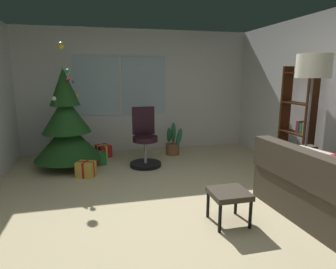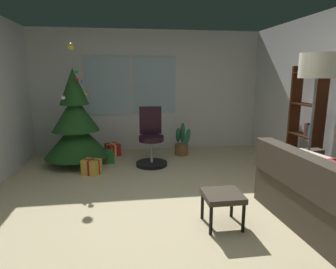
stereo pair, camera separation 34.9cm
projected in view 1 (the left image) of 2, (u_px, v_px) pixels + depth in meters
name	position (u px, v px, depth m)	size (l,w,h in m)	color
ground_plane	(179.00, 223.00, 3.30)	(4.75, 6.37, 0.10)	beige
wall_back_with_windows	(137.00, 91.00, 6.10)	(4.75, 0.12, 2.51)	silver
footstool	(229.00, 196.00, 3.15)	(0.41, 0.40, 0.37)	#3D352A
holiday_tree	(67.00, 127.00, 5.00)	(1.14, 1.14, 2.13)	#4C331E
gift_box_red	(103.00, 151.00, 5.75)	(0.34, 0.36, 0.24)	red
gift_box_green	(98.00, 158.00, 5.29)	(0.32, 0.33, 0.22)	#1E722D
gift_box_gold	(86.00, 169.00, 4.62)	(0.34, 0.30, 0.26)	gold
office_chair	(145.00, 143.00, 5.16)	(0.56, 0.56, 1.04)	black
bookshelf	(296.00, 130.00, 4.51)	(0.18, 0.64, 1.74)	#351708
floor_lamp	(313.00, 75.00, 3.46)	(0.40, 0.40, 1.85)	slate
potted_plant	(173.00, 143.00, 5.91)	(0.33, 0.48, 0.63)	brown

